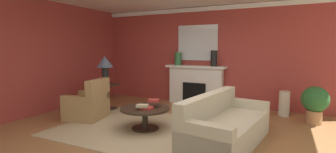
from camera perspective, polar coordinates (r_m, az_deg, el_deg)
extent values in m
plane|color=olive|center=(4.80, -0.15, -13.51)|extent=(9.20, 9.20, 0.00)
cube|color=#9E3833|center=(7.32, 10.23, 4.72)|extent=(7.68, 0.12, 2.86)
cube|color=#9E3833|center=(7.08, -26.21, 4.10)|extent=(0.12, 6.47, 2.86)
cube|color=white|center=(7.33, 10.27, 15.31)|extent=(7.68, 0.08, 0.12)
cube|color=tan|center=(5.17, -5.32, -12.00)|extent=(3.50, 2.57, 0.01)
cube|color=white|center=(7.33, 6.43, -2.17)|extent=(1.60, 0.25, 1.09)
cube|color=black|center=(7.35, 6.36, -3.69)|extent=(0.70, 0.26, 0.60)
cube|color=white|center=(7.24, 6.41, 2.28)|extent=(1.80, 0.35, 0.06)
cube|color=silver|center=(7.36, 6.86, 7.77)|extent=(1.21, 0.04, 1.03)
cube|color=#BCB299|center=(4.43, 13.64, -12.33)|extent=(1.20, 2.21, 0.45)
cube|color=#BCB299|center=(4.45, 9.54, -6.48)|extent=(0.51, 2.11, 0.40)
cube|color=#BCB299|center=(3.58, 8.04, -15.38)|extent=(0.92, 0.33, 0.62)
cube|color=#BCB299|center=(5.27, 17.39, -8.44)|extent=(0.92, 0.33, 0.62)
cube|color=#9E7A4C|center=(6.13, -18.40, -7.27)|extent=(0.94, 0.94, 0.44)
cube|color=#9E7A4C|center=(5.86, -15.95, -3.06)|extent=(0.31, 0.82, 0.51)
cube|color=#9E7A4C|center=(6.38, -16.78, -5.94)|extent=(0.81, 0.29, 0.60)
cube|color=#9E7A4C|center=(5.84, -20.22, -7.19)|extent=(0.81, 0.29, 0.60)
cylinder|color=#2D2319|center=(5.05, -5.37, -7.43)|extent=(1.00, 1.00, 0.04)
cylinder|color=#2D2319|center=(5.11, -5.35, -9.88)|extent=(0.12, 0.12, 0.41)
cylinder|color=#2D2319|center=(5.16, -5.32, -11.91)|extent=(0.56, 0.56, 0.03)
cube|color=#2D2319|center=(6.79, -14.31, -1.87)|extent=(0.56, 0.56, 0.04)
cube|color=#2D2319|center=(6.85, -14.23, -4.77)|extent=(0.10, 0.10, 0.66)
cube|color=#2D2319|center=(6.91, -14.16, -7.29)|extent=(0.45, 0.45, 0.04)
cylinder|color=black|center=(6.76, -14.37, 0.19)|extent=(0.18, 0.18, 0.45)
cone|color=#4C566B|center=(6.73, -14.46, 3.36)|extent=(0.44, 0.44, 0.30)
cylinder|color=black|center=(7.04, 10.60, 4.16)|extent=(0.18, 0.18, 0.45)
cylinder|color=beige|center=(6.67, 25.37, -5.70)|extent=(0.25, 0.25, 0.61)
cylinder|color=#33703D|center=(7.41, 2.34, 4.14)|extent=(0.20, 0.20, 0.39)
cube|color=maroon|center=(4.89, -4.92, -7.33)|extent=(0.26, 0.23, 0.05)
cube|color=tan|center=(4.86, -5.98, -6.79)|extent=(0.26, 0.21, 0.05)
cube|color=maroon|center=(5.06, -3.32, -5.63)|extent=(0.27, 0.25, 0.05)
cylinder|color=#A8754C|center=(6.30, 30.77, -8.14)|extent=(0.32, 0.32, 0.30)
sphere|color=#28602D|center=(6.22, 30.98, -4.54)|extent=(0.56, 0.56, 0.56)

